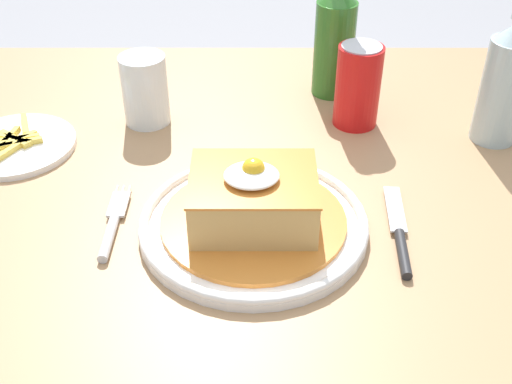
% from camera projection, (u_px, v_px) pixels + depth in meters
% --- Properties ---
extents(dining_table, '(1.33, 0.83, 0.76)m').
position_uv_depth(dining_table, '(202.00, 237.00, 0.92)').
color(dining_table, '#A87F56').
rests_on(dining_table, ground_plane).
extents(main_plate, '(0.27, 0.27, 0.02)m').
position_uv_depth(main_plate, '(256.00, 223.00, 0.75)').
color(main_plate, white).
rests_on(main_plate, dining_table).
extents(sandwich_meal, '(0.22, 0.22, 0.09)m').
position_uv_depth(sandwich_meal, '(256.00, 202.00, 0.73)').
color(sandwich_meal, orange).
rests_on(sandwich_meal, main_plate).
extents(fork, '(0.02, 0.14, 0.01)m').
position_uv_depth(fork, '(115.00, 226.00, 0.75)').
color(fork, silver).
rests_on(fork, dining_table).
extents(knife, '(0.03, 0.17, 0.01)m').
position_uv_depth(knife, '(403.00, 240.00, 0.73)').
color(knife, '#262628').
rests_on(knife, dining_table).
extents(soda_can, '(0.07, 0.07, 0.12)m').
position_uv_depth(soda_can, '(361.00, 86.00, 0.92)').
color(soda_can, red).
rests_on(soda_can, dining_table).
extents(beer_bottle_green, '(0.06, 0.06, 0.27)m').
position_uv_depth(beer_bottle_green, '(338.00, 34.00, 0.98)').
color(beer_bottle_green, '#2D6B23').
rests_on(beer_bottle_green, dining_table).
extents(beer_bottle_clear, '(0.06, 0.06, 0.27)m').
position_uv_depth(beer_bottle_clear, '(510.00, 76.00, 0.86)').
color(beer_bottle_clear, '#ADC6CC').
rests_on(beer_bottle_clear, dining_table).
extents(drinking_glass, '(0.07, 0.07, 0.10)m').
position_uv_depth(drinking_glass, '(148.00, 94.00, 0.94)').
color(drinking_glass, gold).
rests_on(drinking_glass, dining_table).
extents(side_plate_fries, '(0.17, 0.17, 0.02)m').
position_uv_depth(side_plate_fries, '(18.00, 144.00, 0.90)').
color(side_plate_fries, white).
rests_on(side_plate_fries, dining_table).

